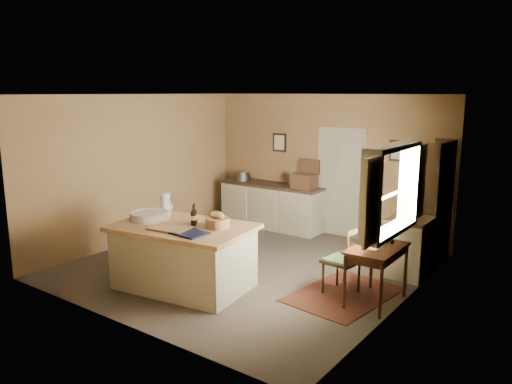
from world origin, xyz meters
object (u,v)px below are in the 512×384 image
desk_chair (341,261)px  shelving_unit (437,204)px  sideboard (272,204)px  writing_desk (377,254)px  right_cabinet (413,243)px  work_island (183,254)px

desk_chair → shelving_unit: bearing=78.2°
sideboard → desk_chair: size_ratio=2.38×
writing_desk → right_cabinet: (-0.00, 1.42, -0.21)m
sideboard → desk_chair: bearing=-40.3°
writing_desk → shelving_unit: shelving_unit is taller
work_island → desk_chair: size_ratio=2.21×
writing_desk → shelving_unit: 2.02m
work_island → shelving_unit: size_ratio=1.04×
desk_chair → right_cabinet: size_ratio=0.89×
sideboard → right_cabinet: size_ratio=2.11×
work_island → shelving_unit: shelving_unit is taller
sideboard → writing_desk: bearing=-35.7°
work_island → right_cabinet: work_island is taller
work_island → right_cabinet: bearing=37.9°
sideboard → work_island: bearing=-76.6°
writing_desk → right_cabinet: size_ratio=0.88×
work_island → writing_desk: 2.66m
work_island → right_cabinet: (2.42, 2.51, -0.02)m
work_island → shelving_unit: bearing=42.0°
work_island → right_cabinet: size_ratio=1.96×
shelving_unit → sideboard: bearing=174.4°
shelving_unit → right_cabinet: bearing=-104.8°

